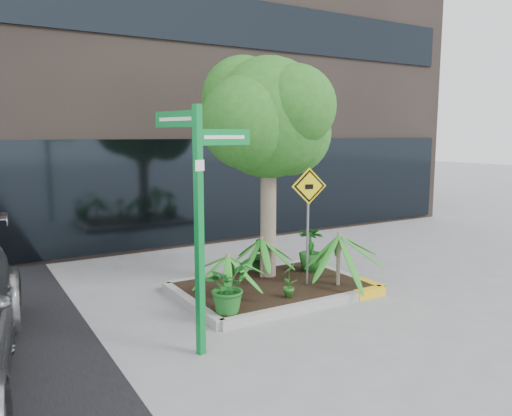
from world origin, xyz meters
TOP-DOWN VIEW (x-y plane):
  - ground at (0.00, 0.00)m, footprint 80.00×80.00m
  - planter at (0.23, 0.27)m, footprint 3.35×2.36m
  - tree at (0.43, 0.84)m, footprint 2.83×2.51m
  - palm_front at (1.19, -0.31)m, footprint 1.08×1.08m
  - palm_left at (-0.85, 0.02)m, footprint 0.85×0.85m
  - palm_back at (0.28, 0.80)m, footprint 0.88×0.88m
  - shrub_a at (-1.15, -0.53)m, footprint 1.02×1.02m
  - shrub_b at (1.34, 0.68)m, footprint 0.69×0.69m
  - shrub_c at (0.03, -0.44)m, footprint 0.44×0.44m
  - shrub_d at (0.45, 1.15)m, footprint 0.55×0.55m
  - street_sign_post at (-1.92, -1.28)m, footprint 1.07×0.92m
  - cattle_sign at (0.73, -0.02)m, footprint 0.63×0.18m

SIDE VIEW (x-z plane):
  - ground at x=0.00m, z-range 0.00..0.00m
  - planter at x=0.23m, z-range 0.03..0.18m
  - shrub_c at x=0.03m, z-range 0.15..0.75m
  - shrub_d at x=0.45m, z-range 0.15..0.86m
  - shrub_a at x=-1.15m, z-range 0.15..0.95m
  - shrub_b at x=1.34m, z-range 0.15..1.02m
  - palm_left at x=-0.85m, z-range 0.38..1.32m
  - palm_back at x=0.28m, z-range 0.39..1.37m
  - palm_front at x=1.19m, z-range 0.45..1.65m
  - cattle_sign at x=0.73m, z-range 0.52..2.61m
  - street_sign_post at x=-1.92m, z-range 0.37..3.54m
  - tree at x=0.43m, z-range 0.98..5.23m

